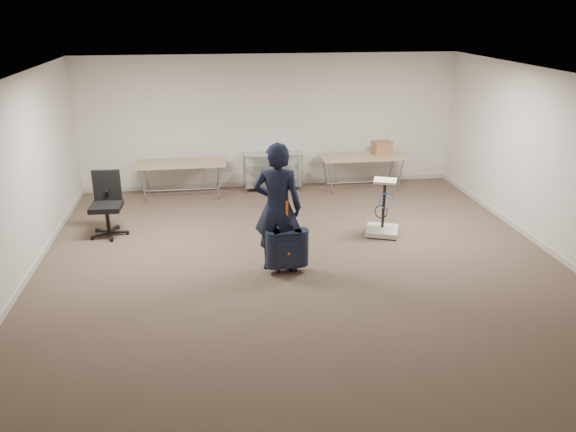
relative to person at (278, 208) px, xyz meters
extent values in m
plane|color=#46352A|center=(0.37, -0.33, -0.97)|extent=(9.00, 9.00, 0.00)
plane|color=silver|center=(0.37, 4.17, 0.43)|extent=(8.00, 0.00, 8.00)
plane|color=silver|center=(0.37, -4.83, 0.43)|extent=(8.00, 0.00, 8.00)
plane|color=silver|center=(-3.63, -0.33, 0.43)|extent=(0.00, 9.00, 9.00)
plane|color=silver|center=(4.37, -0.33, 0.43)|extent=(0.00, 9.00, 9.00)
plane|color=silver|center=(0.37, -0.33, 1.83)|extent=(8.00, 8.00, 0.00)
cube|color=beige|center=(0.37, 4.16, -0.92)|extent=(8.00, 0.02, 0.10)
cube|color=beige|center=(-3.62, -0.33, -0.92)|extent=(0.02, 9.00, 0.10)
cube|color=beige|center=(4.36, -0.33, -0.92)|extent=(0.02, 9.00, 0.10)
cube|color=tan|center=(-1.53, 3.62, -0.26)|extent=(1.80, 0.75, 0.03)
cylinder|color=gray|center=(-1.53, 3.62, -0.82)|extent=(1.50, 0.02, 0.02)
cylinder|color=gray|center=(-2.28, 3.32, -0.62)|extent=(0.13, 0.04, 0.69)
cylinder|color=gray|center=(-0.78, 3.32, -0.62)|extent=(0.13, 0.04, 0.69)
cylinder|color=gray|center=(-2.28, 3.92, -0.62)|extent=(0.13, 0.04, 0.69)
cylinder|color=gray|center=(-0.78, 3.92, -0.62)|extent=(0.13, 0.04, 0.69)
cube|color=tan|center=(2.27, 3.62, -0.26)|extent=(1.80, 0.75, 0.03)
cylinder|color=gray|center=(2.27, 3.62, -0.82)|extent=(1.50, 0.02, 0.02)
cylinder|color=gray|center=(1.52, 3.32, -0.62)|extent=(0.13, 0.04, 0.69)
cylinder|color=gray|center=(3.02, 3.32, -0.62)|extent=(0.13, 0.04, 0.69)
cylinder|color=gray|center=(1.52, 3.92, -0.62)|extent=(0.13, 0.04, 0.69)
cylinder|color=gray|center=(3.02, 3.92, -0.62)|extent=(0.13, 0.04, 0.69)
cylinder|color=#B8BABF|center=(-0.23, 3.65, -0.57)|extent=(0.02, 0.02, 0.80)
cylinder|color=#B8BABF|center=(0.97, 3.65, -0.57)|extent=(0.02, 0.02, 0.80)
cylinder|color=#B8BABF|center=(-0.23, 4.10, -0.57)|extent=(0.02, 0.02, 0.80)
cylinder|color=#B8BABF|center=(0.97, 4.10, -0.57)|extent=(0.02, 0.02, 0.80)
cube|color=#B8BABF|center=(0.37, 3.87, -0.87)|extent=(1.20, 0.45, 0.02)
cube|color=#B8BABF|center=(0.37, 3.87, -0.52)|extent=(1.20, 0.45, 0.02)
cube|color=#B8BABF|center=(0.37, 3.87, -0.19)|extent=(1.20, 0.45, 0.01)
imported|color=black|center=(0.00, 0.00, 0.00)|extent=(0.80, 0.63, 1.94)
cube|color=black|center=(0.12, -0.16, -0.58)|extent=(0.42, 0.25, 0.56)
cube|color=black|center=(0.12, -0.14, -0.88)|extent=(0.37, 0.18, 0.03)
cylinder|color=black|center=(-0.01, -0.16, -0.93)|extent=(0.03, 0.08, 0.07)
cylinder|color=black|center=(0.25, -0.15, -0.93)|extent=(0.03, 0.08, 0.07)
torus|color=black|center=(0.12, -0.16, -0.27)|extent=(0.18, 0.03, 0.18)
cube|color=#FF670D|center=(0.12, -0.14, -0.07)|extent=(0.04, 0.01, 0.43)
cylinder|color=black|center=(-2.72, 1.69, -0.92)|extent=(0.66, 0.66, 0.10)
cylinder|color=black|center=(-2.72, 1.69, -0.69)|extent=(0.07, 0.07, 0.44)
cube|color=black|center=(-2.72, 1.69, -0.45)|extent=(0.53, 0.53, 0.09)
cube|color=black|center=(-2.71, 1.93, -0.14)|extent=(0.47, 0.08, 0.53)
cube|color=beige|center=(1.95, 1.08, -0.91)|extent=(0.69, 0.69, 0.09)
cylinder|color=black|center=(1.74, 0.86, -0.95)|extent=(0.06, 0.06, 0.04)
cylinder|color=black|center=(1.95, 1.13, -0.44)|extent=(0.05, 0.05, 0.85)
cube|color=beige|center=(1.95, 1.08, -0.01)|extent=(0.46, 0.43, 0.04)
torus|color=blue|center=(2.00, 0.99, -0.33)|extent=(0.29, 0.20, 0.26)
cube|color=#8E6542|center=(2.70, 3.71, -0.10)|extent=(0.41, 0.34, 0.28)
camera|label=1|loc=(-0.92, -7.60, 2.75)|focal=35.00mm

